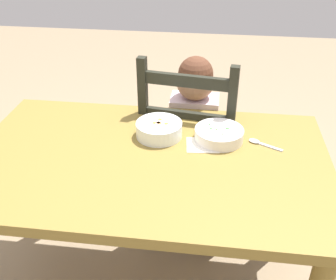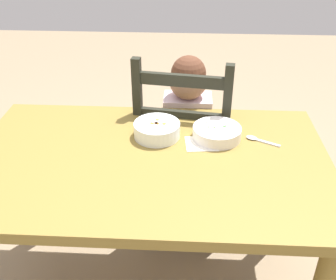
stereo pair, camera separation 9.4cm
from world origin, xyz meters
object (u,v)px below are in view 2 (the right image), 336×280
child_figure (187,124)px  bowl_of_carrots (157,129)px  bowl_of_peas (217,132)px  dining_table (149,181)px  dining_chair (185,153)px  spoon (257,139)px

child_figure → bowl_of_carrots: child_figure is taller
bowl_of_peas → child_figure: bearing=111.8°
bowl_of_peas → bowl_of_carrots: (-0.23, 0.00, 0.01)m
dining_table → dining_chair: (0.13, 0.45, -0.16)m
dining_table → spoon: spoon is taller
dining_chair → child_figure: (0.01, -0.00, 0.16)m
dining_chair → bowl_of_peas: 0.43m
bowl_of_peas → dining_chair: bearing=112.8°
dining_table → bowl_of_peas: size_ratio=6.99×
bowl_of_carrots → dining_chair: bearing=69.7°
spoon → bowl_of_peas: bearing=176.8°
bowl_of_peas → spoon: size_ratio=1.44×
dining_table → spoon: (0.41, 0.15, 0.11)m
child_figure → bowl_of_carrots: size_ratio=5.19×
dining_table → spoon: bearing=19.7°
spoon → dining_table: bearing=-160.3°
dining_table → bowl_of_peas: bearing=31.5°
dining_chair → bowl_of_peas: size_ratio=5.18×
child_figure → spoon: (0.27, -0.30, 0.11)m
bowl_of_peas → dining_table: bearing=-148.5°
dining_table → child_figure: size_ratio=1.40×
child_figure → bowl_of_carrots: bearing=-111.8°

